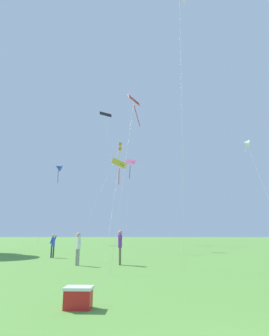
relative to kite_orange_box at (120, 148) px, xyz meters
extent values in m
cylinder|color=silver|center=(5.48, -14.68, -0.24)|extent=(1.44, 6.03, 22.81)
cube|color=orange|center=(0.05, 0.10, 0.50)|extent=(0.41, 0.44, 0.44)
cube|color=orange|center=(0.05, 0.10, -0.11)|extent=(0.41, 0.44, 0.44)
cylinder|color=#3F382D|center=(0.05, 0.10, 0.20)|extent=(0.03, 0.03, 0.86)
cylinder|color=yellow|center=(-0.09, 0.16, -0.76)|extent=(0.34, 0.19, 1.15)
cylinder|color=silver|center=(-1.46, -3.80, -5.76)|extent=(3.03, 7.82, 11.76)
cube|color=yellow|center=(0.41, -4.32, -3.07)|extent=(1.47, 1.21, 1.34)
cylinder|color=#3F382D|center=(0.41, -4.32, -3.07)|extent=(1.17, 0.13, 0.68)
cylinder|color=red|center=(0.38, -4.15, -4.38)|extent=(0.13, 0.41, 1.64)
cylinder|color=silver|center=(0.48, -8.82, -7.41)|extent=(0.15, 9.02, 8.47)
cube|color=black|center=(-4.33, 15.36, 11.76)|extent=(2.32, 1.83, 1.48)
cylinder|color=#3F382D|center=(-4.33, 15.36, 11.76)|extent=(1.89, 0.36, 0.44)
cylinder|color=silver|center=(-4.19, 15.52, 9.79)|extent=(0.42, 0.46, 2.50)
cylinder|color=silver|center=(-2.47, 9.70, -0.02)|extent=(3.73, 11.34, 23.24)
cube|color=red|center=(2.35, -13.99, -1.26)|extent=(0.83, 1.10, 0.95)
cylinder|color=#3F382D|center=(2.35, -13.99, -1.26)|extent=(0.78, 0.19, 0.54)
cylinder|color=red|center=(2.55, -13.97, -2.38)|extent=(0.45, 0.08, 1.56)
cylinder|color=silver|center=(2.02, -16.72, -6.49)|extent=(0.67, 5.47, 10.31)
cube|color=pink|center=(0.28, 15.94, 2.65)|extent=(2.27, 1.38, 1.45)
cylinder|color=#3F382D|center=(0.28, 15.94, 2.65)|extent=(1.70, 0.68, 0.50)
cylinder|color=black|center=(0.22, 15.86, 0.74)|extent=(0.26, 0.29, 2.45)
cylinder|color=silver|center=(0.21, 12.00, -4.57)|extent=(0.15, 7.89, 14.14)
cone|color=white|center=(20.44, 14.08, 5.28)|extent=(1.50, 1.46, 1.33)
cylinder|color=yellow|center=(20.26, 14.08, 4.16)|extent=(0.42, 0.07, 1.34)
cylinder|color=silver|center=(20.00, 8.45, -3.23)|extent=(0.90, 11.26, 16.82)
cone|color=blue|center=(-12.64, 15.59, 1.73)|extent=(1.80, 1.68, 1.63)
cylinder|color=black|center=(-12.65, 15.75, 0.05)|extent=(0.10, 0.39, 2.28)
cylinder|color=silver|center=(-12.91, 12.86, -5.02)|extent=(0.57, 5.47, 13.25)
cylinder|color=#665B4C|center=(1.71, -15.81, -11.21)|extent=(0.12, 0.12, 0.87)
cylinder|color=#665B4C|center=(1.70, -15.63, -11.21)|extent=(0.12, 0.12, 0.87)
cube|color=purple|center=(1.71, -15.72, -10.44)|extent=(0.21, 0.23, 0.65)
cylinder|color=purple|center=(1.72, -15.85, -10.28)|extent=(0.11, 0.30, 0.61)
cylinder|color=purple|center=(1.70, -15.58, -10.28)|extent=(0.11, 0.30, 0.61)
sphere|color=tan|center=(1.71, -15.72, -10.00)|extent=(0.24, 0.24, 0.24)
cylinder|color=#2D3351|center=(-3.34, -11.32, -11.26)|extent=(0.10, 0.10, 0.76)
cylinder|color=#2D3351|center=(-3.45, -11.44, -11.26)|extent=(0.10, 0.10, 0.76)
cube|color=blue|center=(-3.40, -11.38, -10.59)|extent=(0.26, 0.26, 0.57)
cylinder|color=blue|center=(-3.32, -11.29, -10.45)|extent=(0.23, 0.24, 0.54)
cylinder|color=blue|center=(-3.48, -11.47, -10.45)|extent=(0.23, 0.24, 0.54)
sphere|color=tan|center=(-3.40, -11.38, -10.20)|extent=(0.21, 0.21, 0.21)
cylinder|color=gray|center=(-0.51, -16.08, -11.24)|extent=(0.11, 0.11, 0.81)
cylinder|color=gray|center=(-0.38, -16.19, -11.24)|extent=(0.11, 0.11, 0.81)
cube|color=white|center=(-0.44, -16.13, -10.53)|extent=(0.27, 0.27, 0.61)
cylinder|color=white|center=(-0.54, -16.05, -10.38)|extent=(0.26, 0.24, 0.57)
cylinder|color=white|center=(-0.35, -16.22, -10.38)|extent=(0.26, 0.24, 0.57)
sphere|color=tan|center=(-0.44, -16.13, -10.12)|extent=(0.22, 0.22, 0.22)
cube|color=red|center=(1.65, -24.27, -11.45)|extent=(0.56, 0.36, 0.38)
cube|color=white|center=(1.65, -24.27, -11.23)|extent=(0.60, 0.40, 0.06)
camera|label=1|loc=(3.13, -30.44, -10.12)|focal=28.67mm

